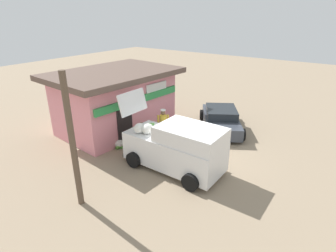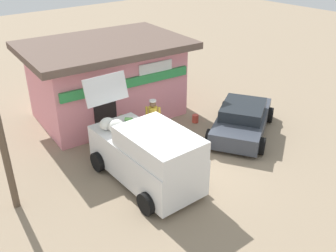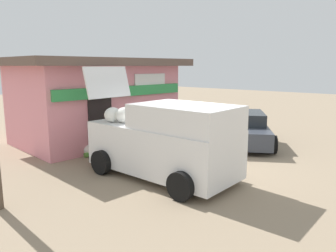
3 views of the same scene
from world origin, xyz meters
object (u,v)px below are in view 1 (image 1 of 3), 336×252
at_px(storefront_bar, 116,100).
at_px(vendor_standing, 163,124).
at_px(unloaded_banana_pile, 119,144).
at_px(customer_bending, 148,134).
at_px(delivery_van, 177,147).
at_px(parked_sedan, 221,119).
at_px(paint_bucket, 185,124).

relative_size(storefront_bar, vendor_standing, 3.98).
bearing_deg(storefront_bar, unloaded_banana_pile, -133.66).
relative_size(customer_bending, unloaded_banana_pile, 1.83).
distance_m(storefront_bar, unloaded_banana_pile, 2.79).
bearing_deg(storefront_bar, delivery_van, -108.30).
distance_m(storefront_bar, vendor_standing, 3.23).
distance_m(storefront_bar, parked_sedan, 5.85).
bearing_deg(unloaded_banana_pile, parked_sedan, -32.41).
bearing_deg(vendor_standing, delivery_van, -131.62).
distance_m(parked_sedan, unloaded_banana_pile, 5.74).
bearing_deg(parked_sedan, storefront_bar, 123.96).
relative_size(delivery_van, vendor_standing, 2.52).
distance_m(delivery_van, customer_bending, 2.03).
height_order(storefront_bar, paint_bucket, storefront_bar).
xyz_separation_m(parked_sedan, customer_bending, (-4.33, 1.65, 0.27)).
bearing_deg(vendor_standing, customer_bending, 178.19).
height_order(parked_sedan, vendor_standing, vendor_standing).
relative_size(delivery_van, customer_bending, 3.26).
bearing_deg(delivery_van, paint_bucket, 27.55).
bearing_deg(paint_bucket, unloaded_banana_pile, 162.91).
bearing_deg(storefront_bar, parked_sedan, -56.04).
xyz_separation_m(vendor_standing, unloaded_banana_pile, (-1.64, 1.46, -0.84)).
relative_size(parked_sedan, paint_bucket, 13.16).
height_order(parked_sedan, customer_bending, customer_bending).
xyz_separation_m(storefront_bar, vendor_standing, (0.02, -3.16, -0.66)).
distance_m(vendor_standing, unloaded_banana_pile, 2.35).
bearing_deg(paint_bucket, vendor_standing, -174.69).
distance_m(delivery_van, paint_bucket, 4.68).
xyz_separation_m(vendor_standing, customer_bending, (-1.14, 0.04, -0.15)).
relative_size(parked_sedan, vendor_standing, 2.51).
bearing_deg(unloaded_banana_pile, customer_bending, -70.66).
relative_size(delivery_van, paint_bucket, 13.20).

